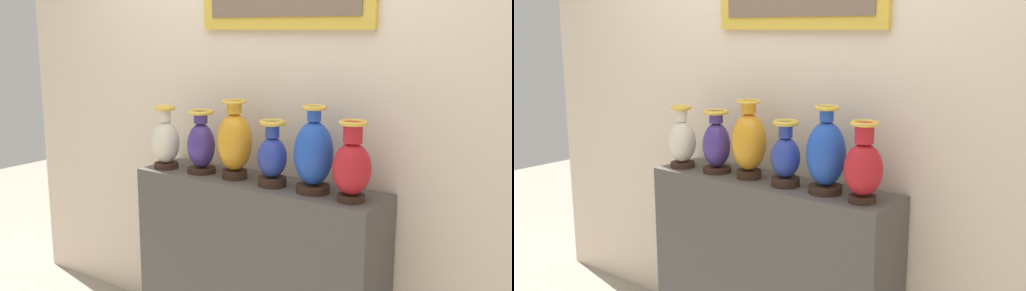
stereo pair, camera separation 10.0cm
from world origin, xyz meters
TOP-DOWN VIEW (x-y plane):
  - display_shelf at (0.00, 0.00)m, footprint 1.30×0.32m
  - back_wall at (0.00, 0.22)m, footprint 3.83×0.14m
  - vase_ivory at (-0.54, -0.05)m, footprint 0.15×0.15m
  - vase_indigo at (-0.32, -0.02)m, footprint 0.15×0.15m
  - vase_amber at (-0.12, -0.02)m, footprint 0.17×0.17m
  - vase_cobalt at (0.11, -0.03)m, footprint 0.14×0.14m
  - vase_sapphire at (0.33, -0.02)m, footprint 0.18×0.18m
  - vase_crimson at (0.53, -0.05)m, footprint 0.16×0.16m

SIDE VIEW (x-z plane):
  - display_shelf at x=0.00m, z-range 0.00..0.94m
  - vase_cobalt at x=0.11m, z-range 0.93..1.24m
  - vase_ivory at x=-0.54m, z-range 0.92..1.25m
  - vase_indigo at x=-0.32m, z-range 0.93..1.25m
  - vase_crimson at x=0.53m, z-range 0.92..1.27m
  - vase_sapphire at x=0.33m, z-range 0.92..1.32m
  - vase_amber at x=-0.12m, z-range 0.93..1.32m
  - back_wall at x=0.00m, z-range 0.01..3.18m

